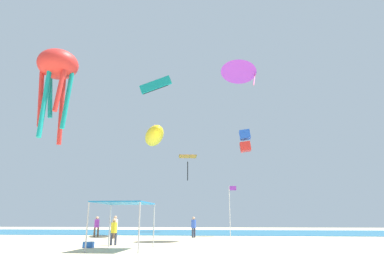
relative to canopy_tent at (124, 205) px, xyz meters
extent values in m
cube|color=beige|center=(3.58, 1.99, -2.35)|extent=(110.00, 110.00, 0.10)
cube|color=#1E6B93|center=(3.58, 26.98, -2.28)|extent=(110.00, 20.45, 0.03)
cylinder|color=#B2B2B7|center=(-1.30, -1.60, -1.11)|extent=(0.07, 0.07, 2.37)
cylinder|color=#B2B2B7|center=(1.30, -1.60, -1.11)|extent=(0.07, 0.07, 2.37)
cylinder|color=#B2B2B7|center=(-1.30, 1.60, -1.11)|extent=(0.07, 0.07, 2.37)
cylinder|color=#B2B2B7|center=(1.30, 1.60, -1.11)|extent=(0.07, 0.07, 2.37)
cube|color=#1972B7|center=(0.00, 0.00, 0.10)|extent=(2.67, 3.27, 0.06)
cylinder|color=#33384C|center=(2.44, 13.31, -1.89)|extent=(0.16, 0.16, 0.82)
cylinder|color=#33384C|center=(2.29, 13.03, -1.89)|extent=(0.16, 0.16, 0.82)
cylinder|color=blue|center=(2.36, 13.17, -1.12)|extent=(0.43, 0.43, 0.72)
sphere|color=tan|center=(2.36, 13.17, -0.63)|extent=(0.27, 0.27, 0.27)
cylinder|color=#33384C|center=(-1.46, 3.27, -1.93)|extent=(0.14, 0.14, 0.73)
cylinder|color=#33384C|center=(-1.75, 3.27, -1.93)|extent=(0.14, 0.14, 0.73)
cylinder|color=yellow|center=(-1.60, 3.27, -1.25)|extent=(0.38, 0.38, 0.64)
sphere|color=tan|center=(-1.60, 3.27, -0.81)|extent=(0.24, 0.24, 0.24)
cylinder|color=brown|center=(-6.66, 13.63, -1.88)|extent=(0.16, 0.16, 0.84)
cylinder|color=brown|center=(-6.91, 13.42, -1.88)|extent=(0.16, 0.16, 0.84)
cylinder|color=purple|center=(-6.78, 13.53, -1.09)|extent=(0.44, 0.44, 0.73)
sphere|color=tan|center=(-6.78, 13.53, -0.59)|extent=(0.27, 0.27, 0.27)
cylinder|color=brown|center=(-4.14, 11.20, -1.87)|extent=(0.17, 0.17, 0.85)
cylinder|color=brown|center=(-4.20, 10.87, -1.87)|extent=(0.17, 0.17, 0.85)
cylinder|color=white|center=(-4.17, 11.03, -1.07)|extent=(0.45, 0.45, 0.74)
sphere|color=tan|center=(-4.17, 11.03, -0.56)|extent=(0.28, 0.28, 0.28)
cylinder|color=silver|center=(5.63, 9.85, -0.20)|extent=(0.06, 0.06, 4.19)
cube|color=purple|center=(5.93, 9.85, 1.71)|extent=(0.55, 0.02, 0.35)
cube|color=blue|center=(-2.36, 1.30, -2.14)|extent=(0.56, 0.36, 0.32)
cube|color=white|center=(-2.36, 1.30, -1.96)|extent=(0.57, 0.37, 0.03)
cone|color=purple|center=(6.76, 9.28, 11.90)|extent=(3.68, 3.69, 1.50)
cylinder|color=pink|center=(8.05, 9.00, 10.90)|extent=(0.46, 1.67, 1.90)
cube|color=blue|center=(7.41, 16.32, 7.77)|extent=(1.16, 1.06, 1.04)
cube|color=red|center=(7.41, 16.32, 6.50)|extent=(1.16, 1.06, 1.04)
cube|color=teal|center=(-3.32, 21.10, 15.85)|extent=(4.22, 0.64, 2.57)
cube|color=black|center=(-3.32, 21.10, 15.29)|extent=(3.25, 0.29, 1.42)
cube|color=orange|center=(-0.03, 28.10, 7.82)|extent=(2.81, 2.81, 0.07)
cylinder|color=black|center=(-0.03, 28.10, 5.78)|extent=(0.13, 0.13, 2.62)
ellipsoid|color=yellow|center=(-2.14, 16.04, 7.84)|extent=(3.88, 6.39, 1.86)
cone|color=pink|center=(-2.14, 16.04, 8.80)|extent=(1.17, 1.16, 0.68)
ellipsoid|color=red|center=(-8.00, 5.77, 11.50)|extent=(4.56, 4.56, 2.33)
cylinder|color=red|center=(-7.26, 5.12, 8.99)|extent=(0.63, 0.59, 3.62)
cylinder|color=teal|center=(-7.06, 6.09, 8.45)|extent=(0.80, 0.51, 4.69)
cylinder|color=red|center=(-7.80, 6.74, 7.91)|extent=(0.47, 0.92, 5.75)
cylinder|color=teal|center=(-8.74, 6.42, 8.99)|extent=(0.63, 0.59, 3.62)
cylinder|color=red|center=(-8.93, 5.46, 8.45)|extent=(0.80, 0.51, 4.69)
cylinder|color=teal|center=(-8.19, 4.80, 7.91)|extent=(0.47, 0.92, 5.75)
camera|label=1|loc=(5.66, -18.03, -0.80)|focal=31.51mm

